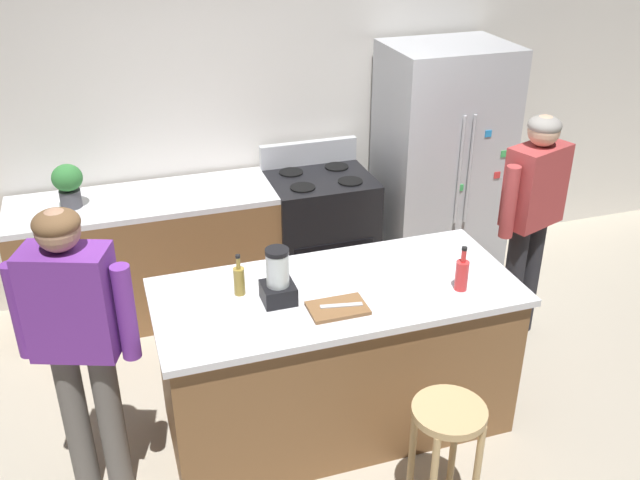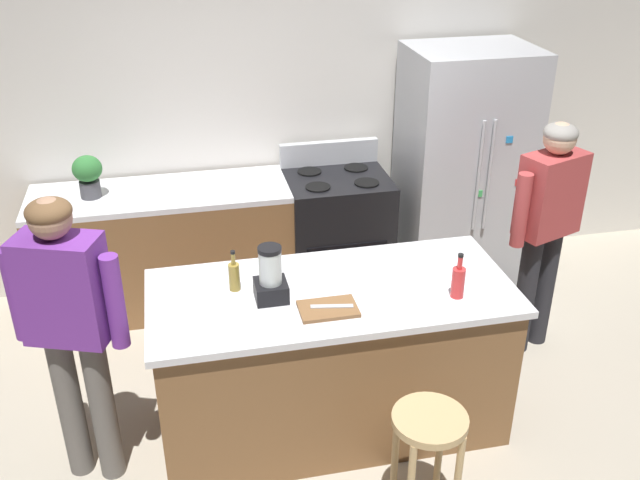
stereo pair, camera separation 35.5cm
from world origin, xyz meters
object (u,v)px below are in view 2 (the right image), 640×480
bar_stool (428,442)px  chef_knife (332,306)px  kitchen_island (331,359)px  bottle_soda (458,281)px  person_by_island_left (69,319)px  blender_appliance (271,278)px  cutting_board (328,309)px  refrigerator (463,169)px  person_by_sink_right (547,218)px  potted_plant (88,174)px  stove_range (337,232)px  bottle_vinegar (234,276)px

bar_stool → chef_knife: 0.81m
kitchen_island → bottle_soda: (0.63, -0.21, 0.55)m
kitchen_island → person_by_island_left: (-1.34, -0.10, 0.53)m
blender_appliance → cutting_board: size_ratio=1.03×
kitchen_island → bottle_soda: size_ratio=7.72×
refrigerator → person_by_sink_right: refrigerator is taller
potted_plant → person_by_island_left: bearing=-89.7°
refrigerator → potted_plant: bearing=178.9°
person_by_sink_right → refrigerator: bearing=98.2°
person_by_sink_right → chef_knife: person_by_sink_right is taller
stove_range → potted_plant: 1.85m
stove_range → blender_appliance: blender_appliance is taller
stove_range → bar_stool: 2.34m
refrigerator → person_by_sink_right: 1.03m
person_by_island_left → blender_appliance: (1.01, 0.08, 0.06)m
potted_plant → bottle_vinegar: 1.66m
stove_range → potted_plant: potted_plant is taller
chef_knife → potted_plant: bearing=137.1°
refrigerator → bottle_soda: refrigerator is taller
bottle_soda → chef_knife: 0.68m
kitchen_island → stove_range: size_ratio=1.79×
refrigerator → blender_appliance: refrigerator is taller
refrigerator → blender_appliance: 2.29m
refrigerator → bar_stool: bearing=-115.2°
refrigerator → chef_knife: refrigerator is taller
stove_range → chef_knife: (-0.44, -1.72, 0.47)m
bottle_soda → chef_knife: bottle_soda is taller
refrigerator → potted_plant: size_ratio=6.11×
person_by_sink_right → bar_stool: size_ratio=2.35×
stove_range → person_by_sink_right: size_ratio=0.69×
person_by_sink_right → potted_plant: (-2.86, 1.07, 0.12)m
stove_range → person_by_sink_right: person_by_sink_right is taller
blender_appliance → chef_knife: size_ratio=1.40×
person_by_sink_right → blender_appliance: (-1.85, -0.50, 0.08)m
potted_plant → bottle_soda: 2.65m
kitchen_island → chef_knife: size_ratio=8.98×
person_by_sink_right → bar_stool: 1.84m
kitchen_island → stove_range: (0.40, 1.52, 0.01)m
potted_plant → bottle_soda: (1.98, -1.76, -0.08)m
person_by_island_left → bottle_vinegar: 0.86m
person_by_sink_right → potted_plant: size_ratio=5.35×
potted_plant → blender_appliance: (1.01, -1.57, -0.04)m
refrigerator → bottle_vinegar: (-1.88, -1.38, 0.09)m
person_by_sink_right → bottle_soda: 1.12m
person_by_island_left → person_by_sink_right: bearing=11.5°
bar_stool → bottle_vinegar: size_ratio=2.90×
bar_stool → blender_appliance: bearing=127.8°
bar_stool → cutting_board: size_ratio=2.28×
blender_appliance → cutting_board: (0.27, -0.18, -0.12)m
stove_range → bottle_soda: size_ratio=4.31×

